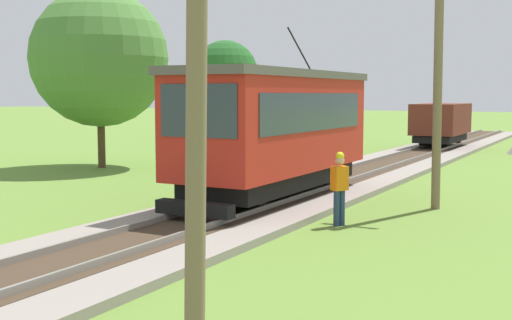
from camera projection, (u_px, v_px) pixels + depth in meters
red_tram at (275, 128)px, 18.71m from camera, size 2.60×8.54×4.79m
freight_car at (441, 123)px, 37.18m from camera, size 2.40×5.20×2.31m
utility_pole_near_tram at (196, 74)px, 7.37m from camera, size 1.40×0.43×6.56m
utility_pole_mid at (438, 51)px, 17.57m from camera, size 1.40×0.50×8.41m
second_worker at (339, 185)px, 15.67m from camera, size 0.40×0.45×1.78m
tree_left_near at (225, 73)px, 45.46m from camera, size 4.50×4.50×6.90m
tree_right_near at (100, 58)px, 27.76m from camera, size 5.84×5.84×7.60m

